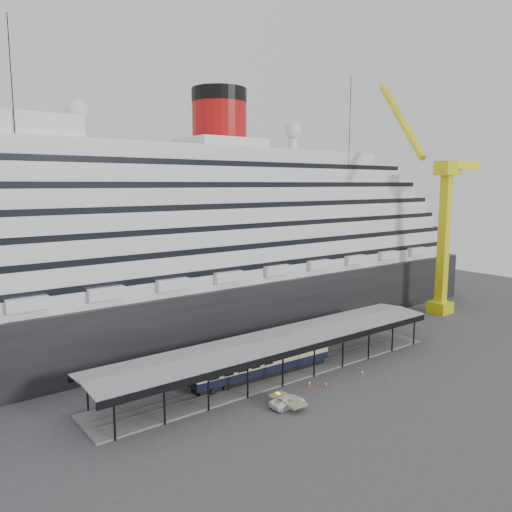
% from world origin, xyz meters
% --- Properties ---
extents(ground, '(200.00, 200.00, 0.00)m').
position_xyz_m(ground, '(0.00, 0.00, 0.00)').
color(ground, '#3B3B3D').
rests_on(ground, ground).
extents(cruise_ship, '(130.00, 30.00, 43.90)m').
position_xyz_m(cruise_ship, '(0.05, 32.00, 18.35)').
color(cruise_ship, black).
rests_on(cruise_ship, ground).
extents(platform_canopy, '(56.00, 9.18, 5.30)m').
position_xyz_m(platform_canopy, '(0.00, 5.00, 2.36)').
color(platform_canopy, slate).
rests_on(platform_canopy, ground).
extents(crane_yellow, '(23.83, 18.78, 47.60)m').
position_xyz_m(crane_yellow, '(47.06, 10.54, 19.96)').
color(crane_yellow, yellow).
rests_on(crane_yellow, ground).
extents(port_truck, '(4.65, 2.17, 1.29)m').
position_xyz_m(port_truck, '(-6.32, -4.01, 0.64)').
color(port_truck, white).
rests_on(port_truck, ground).
extents(pullman_carriage, '(22.05, 3.85, 21.55)m').
position_xyz_m(pullman_carriage, '(-3.09, 5.00, 2.62)').
color(pullman_carriage, black).
rests_on(pullman_carriage, ground).
extents(traffic_cone_left, '(0.49, 0.49, 0.82)m').
position_xyz_m(traffic_cone_left, '(-0.04, -1.23, 0.41)').
color(traffic_cone_left, '#F2490D').
rests_on(traffic_cone_left, ground).
extents(traffic_cone_mid, '(0.36, 0.36, 0.67)m').
position_xyz_m(traffic_cone_mid, '(1.62, -2.64, 0.34)').
color(traffic_cone_mid, '#CF450B').
rests_on(traffic_cone_mid, ground).
extents(traffic_cone_right, '(0.44, 0.44, 0.74)m').
position_xyz_m(traffic_cone_right, '(8.65, -2.86, 0.37)').
color(traffic_cone_right, '#DB4F0C').
rests_on(traffic_cone_right, ground).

